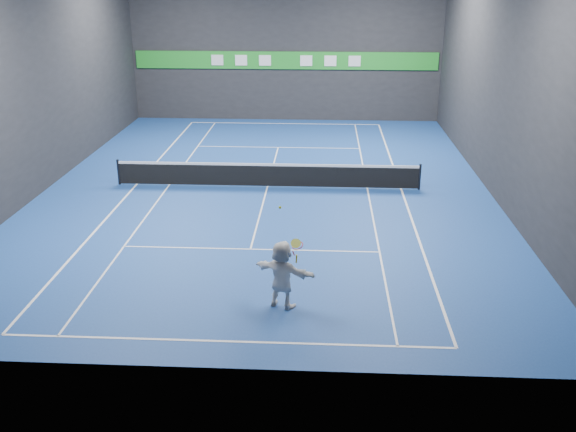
# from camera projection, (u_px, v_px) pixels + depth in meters

# --- Properties ---
(ground) EXTENTS (26.00, 26.00, 0.00)m
(ground) POSITION_uv_depth(u_px,v_px,m) (267.00, 187.00, 26.47)
(ground) COLOR navy
(ground) RESTS_ON ground
(wall_back) EXTENTS (18.00, 0.10, 9.00)m
(wall_back) POSITION_uv_depth(u_px,v_px,m) (286.00, 43.00, 37.01)
(wall_back) COLOR black
(wall_back) RESTS_ON ground
(wall_front) EXTENTS (18.00, 0.10, 9.00)m
(wall_front) POSITION_uv_depth(u_px,v_px,m) (209.00, 176.00, 12.74)
(wall_front) COLOR black
(wall_front) RESTS_ON ground
(wall_left) EXTENTS (0.10, 26.00, 9.00)m
(wall_left) POSITION_uv_depth(u_px,v_px,m) (40.00, 75.00, 25.34)
(wall_left) COLOR black
(wall_left) RESTS_ON ground
(wall_right) EXTENTS (0.10, 26.00, 9.00)m
(wall_right) POSITION_uv_depth(u_px,v_px,m) (501.00, 79.00, 24.41)
(wall_right) COLOR black
(wall_right) RESTS_ON ground
(baseline_near) EXTENTS (10.98, 0.08, 0.01)m
(baseline_near) POSITION_uv_depth(u_px,v_px,m) (225.00, 341.00, 15.38)
(baseline_near) COLOR white
(baseline_near) RESTS_ON ground
(baseline_far) EXTENTS (10.98, 0.08, 0.01)m
(baseline_far) POSITION_uv_depth(u_px,v_px,m) (285.00, 124.00, 37.57)
(baseline_far) COLOR white
(baseline_far) RESTS_ON ground
(sideline_doubles_left) EXTENTS (0.08, 23.78, 0.01)m
(sideline_doubles_left) POSITION_uv_depth(u_px,v_px,m) (137.00, 184.00, 26.75)
(sideline_doubles_left) COLOR white
(sideline_doubles_left) RESTS_ON ground
(sideline_doubles_right) EXTENTS (0.08, 23.78, 0.01)m
(sideline_doubles_right) POSITION_uv_depth(u_px,v_px,m) (401.00, 189.00, 26.19)
(sideline_doubles_right) COLOR white
(sideline_doubles_right) RESTS_ON ground
(sideline_singles_left) EXTENTS (0.06, 23.78, 0.01)m
(sideline_singles_left) POSITION_uv_depth(u_px,v_px,m) (169.00, 185.00, 26.68)
(sideline_singles_left) COLOR white
(sideline_singles_left) RESTS_ON ground
(sideline_singles_right) EXTENTS (0.06, 23.78, 0.01)m
(sideline_singles_right) POSITION_uv_depth(u_px,v_px,m) (367.00, 188.00, 26.26)
(sideline_singles_right) COLOR white
(sideline_singles_right) RESTS_ON ground
(service_line_near) EXTENTS (8.23, 0.06, 0.01)m
(service_line_near) POSITION_uv_depth(u_px,v_px,m) (250.00, 249.00, 20.50)
(service_line_near) COLOR white
(service_line_near) RESTS_ON ground
(service_line_far) EXTENTS (8.23, 0.06, 0.01)m
(service_line_far) POSITION_uv_depth(u_px,v_px,m) (278.00, 147.00, 32.45)
(service_line_far) COLOR white
(service_line_far) RESTS_ON ground
(center_service_line) EXTENTS (0.06, 12.80, 0.01)m
(center_service_line) POSITION_uv_depth(u_px,v_px,m) (267.00, 187.00, 26.47)
(center_service_line) COLOR white
(center_service_line) RESTS_ON ground
(player) EXTENTS (1.79, 1.21, 1.85)m
(player) POSITION_uv_depth(u_px,v_px,m) (282.00, 274.00, 16.68)
(player) COLOR silver
(player) RESTS_ON ground
(tennis_ball) EXTENTS (0.07, 0.07, 0.07)m
(tennis_ball) POSITION_uv_depth(u_px,v_px,m) (280.00, 207.00, 16.22)
(tennis_ball) COLOR #E5F629
(tennis_ball) RESTS_ON player
(tennis_net) EXTENTS (12.50, 0.10, 1.07)m
(tennis_net) POSITION_uv_depth(u_px,v_px,m) (267.00, 174.00, 26.28)
(tennis_net) COLOR black
(tennis_net) RESTS_ON ground
(sponsor_banner) EXTENTS (17.64, 0.11, 1.00)m
(sponsor_banner) POSITION_uv_depth(u_px,v_px,m) (286.00, 60.00, 37.30)
(sponsor_banner) COLOR green
(sponsor_banner) RESTS_ON wall_back
(tennis_racket) EXTENTS (0.42, 0.34, 0.69)m
(tennis_racket) POSITION_uv_depth(u_px,v_px,m) (297.00, 247.00, 16.44)
(tennis_racket) COLOR #B41813
(tennis_racket) RESTS_ON player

